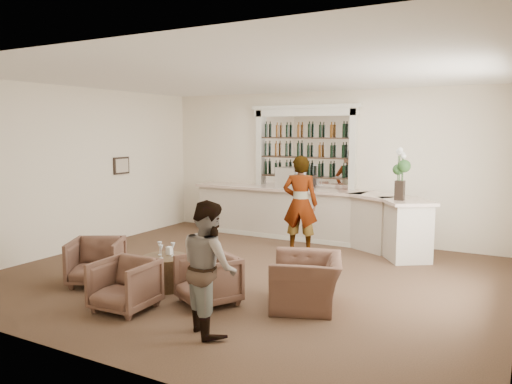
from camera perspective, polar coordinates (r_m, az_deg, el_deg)
ground at (r=8.50m, az=-0.84°, el=-9.56°), size 8.00×8.00×0.00m
room_shell at (r=8.69m, az=2.41°, el=6.45°), size 8.04×7.02×3.32m
bar_counter at (r=11.06m, az=6.17°, el=-2.65°), size 5.72×1.80×1.14m
back_bar_alcove at (r=11.43m, az=5.52°, el=5.02°), size 2.64×0.25×3.00m
cocktail_table at (r=7.94m, az=-10.35°, el=-8.99°), size 0.72×0.72×0.50m
sommelier at (r=10.04m, az=5.07°, el=-1.33°), size 0.80×0.61×1.94m
guest at (r=6.07m, az=-5.39°, el=-8.51°), size 0.99×0.95×1.61m
armchair_left at (r=8.37m, az=-17.80°, el=-7.57°), size 1.08×1.08×0.73m
armchair_center at (r=7.10m, az=-14.77°, el=-10.24°), size 0.78×0.80×0.70m
armchair_right at (r=7.14m, az=-5.50°, el=-9.94°), size 1.02×1.03×0.70m
armchair_far at (r=7.06m, az=5.81°, el=-10.11°), size 1.27×1.35×0.70m
espresso_machine at (r=11.16m, az=3.98°, el=1.62°), size 0.62×0.56×0.47m
flower_vase at (r=9.61m, az=16.18°, el=2.33°), size 0.26×0.26×0.97m
wine_glass_bar_left at (r=11.07m, az=5.92°, el=0.87°), size 0.07×0.07×0.21m
wine_glass_bar_right at (r=11.03m, az=5.34°, el=0.86°), size 0.07×0.07×0.21m
wine_glass_tbl_a at (r=7.95m, az=-10.94°, el=-6.35°), size 0.07×0.07×0.21m
wine_glass_tbl_b at (r=7.85m, az=-9.47°, el=-6.48°), size 0.07×0.07×0.21m
wine_glass_tbl_c at (r=7.73m, az=-10.79°, el=-6.73°), size 0.07×0.07×0.21m
napkin_holder at (r=7.98m, az=-9.87°, el=-6.60°), size 0.08×0.08×0.12m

